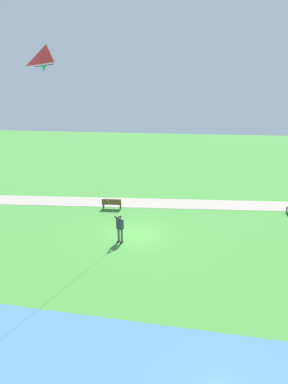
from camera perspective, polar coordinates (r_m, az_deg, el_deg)
ground_plane at (r=19.63m, az=-1.60°, el=-7.87°), size 120.00×120.00×0.00m
walkway_path at (r=25.23m, az=5.91°, el=-2.20°), size 6.01×32.07×0.02m
person_kite_flyer at (r=18.20m, az=-4.55°, el=-6.38°), size 0.63×0.49×1.83m
flying_kite at (r=13.53m, az=-17.59°, el=22.53°), size 4.38×2.24×8.50m
park_bench_near_walkway at (r=23.82m, az=-6.06°, el=-2.08°), size 0.61×1.54×0.88m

